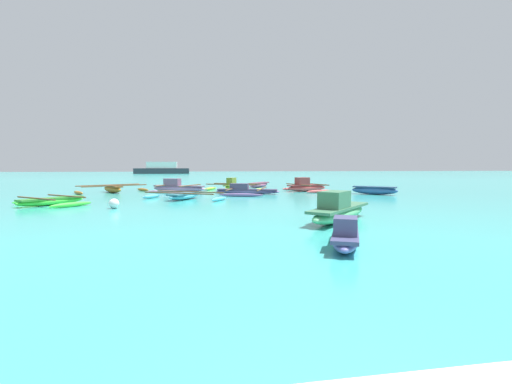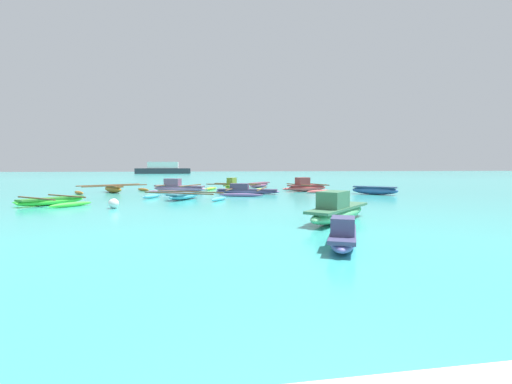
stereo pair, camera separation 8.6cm
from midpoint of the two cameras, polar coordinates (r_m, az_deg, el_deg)
moored_boat_0 at (r=18.14m, az=-12.04°, el=-0.62°), size 4.45×3.46×0.40m
moored_boat_1 at (r=23.84m, az=-13.01°, el=0.74°), size 4.01×4.12×0.89m
moored_boat_2 at (r=21.32m, az=-1.77°, el=0.24°), size 4.02×4.69×0.65m
moored_boat_3 at (r=24.33m, az=-3.93°, el=0.93°), size 4.31×3.54×0.93m
moored_boat_4 at (r=28.37m, az=0.37°, el=1.25°), size 2.39×3.04×0.39m
moored_boat_5 at (r=23.82m, az=8.25°, el=0.87°), size 3.16×3.74×0.96m
moored_boat_6 at (r=10.95m, az=13.42°, el=-3.02°), size 3.14×3.23×0.97m
moored_boat_7 at (r=22.10m, az=19.02°, el=0.31°), size 2.47×2.28×0.49m
moored_boat_8 at (r=17.73m, az=-31.04°, el=-1.29°), size 3.60×3.43×0.38m
moored_boat_9 at (r=24.38m, az=-22.90°, el=0.47°), size 4.58×3.85×0.51m
moored_boat_10 at (r=7.53m, az=14.37°, el=-7.10°), size 1.44×2.25×0.67m
mooring_buoy_0 at (r=15.08m, az=-22.74°, el=-1.79°), size 0.41×0.41×0.41m
distant_ferry at (r=86.04m, az=-15.43°, el=3.74°), size 12.91×2.84×2.84m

